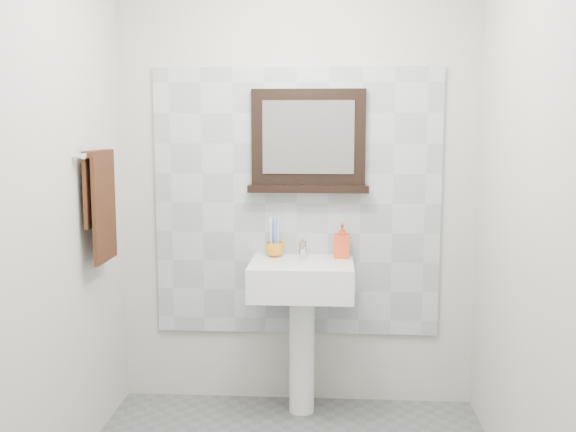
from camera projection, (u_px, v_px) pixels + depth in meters
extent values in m
cube|color=beige|center=(297.00, 185.00, 3.77)|extent=(2.00, 0.01, 2.50)
cube|color=beige|center=(250.00, 269.00, 1.60)|extent=(2.00, 0.01, 2.50)
cube|color=beige|center=(39.00, 208.00, 2.75)|extent=(0.01, 2.20, 2.50)
cube|color=beige|center=(539.00, 212.00, 2.62)|extent=(0.01, 2.20, 2.50)
cube|color=#A8B1B6|center=(297.00, 203.00, 3.77)|extent=(1.60, 0.02, 1.50)
cylinder|color=white|center=(302.00, 352.00, 3.72)|extent=(0.14, 0.14, 0.68)
cube|color=white|center=(302.00, 279.00, 3.60)|extent=(0.55, 0.44, 0.18)
cylinder|color=silver|center=(301.00, 266.00, 3.57)|extent=(0.32, 0.32, 0.02)
cylinder|color=#4C4C4F|center=(301.00, 264.00, 3.57)|extent=(0.04, 0.04, 0.00)
cylinder|color=silver|center=(303.00, 249.00, 3.73)|extent=(0.04, 0.04, 0.09)
cylinder|color=silver|center=(302.00, 246.00, 3.68)|extent=(0.02, 0.10, 0.02)
cube|color=silver|center=(303.00, 239.00, 3.74)|extent=(0.02, 0.07, 0.01)
imported|color=orange|center=(274.00, 249.00, 3.73)|extent=(0.11, 0.11, 0.08)
cylinder|color=white|center=(271.00, 238.00, 3.71)|extent=(0.01, 0.01, 0.19)
cube|color=white|center=(271.00, 220.00, 3.70)|extent=(0.01, 0.01, 0.03)
cylinder|color=#6289E2|center=(277.00, 238.00, 3.71)|extent=(0.01, 0.01, 0.19)
cube|color=#6289E2|center=(277.00, 220.00, 3.70)|extent=(0.01, 0.01, 0.03)
cylinder|color=white|center=(275.00, 237.00, 3.74)|extent=(0.01, 0.01, 0.19)
cube|color=white|center=(274.00, 219.00, 3.72)|extent=(0.01, 0.01, 0.03)
cylinder|color=#6289E2|center=(273.00, 238.00, 3.73)|extent=(0.01, 0.01, 0.19)
cube|color=#6289E2|center=(273.00, 219.00, 3.72)|extent=(0.01, 0.01, 0.03)
cylinder|color=white|center=(278.00, 238.00, 3.73)|extent=(0.01, 0.01, 0.19)
cube|color=white|center=(278.00, 219.00, 3.71)|extent=(0.01, 0.01, 0.03)
cylinder|color=#6289E2|center=(275.00, 238.00, 3.70)|extent=(0.01, 0.01, 0.19)
cube|color=#6289E2|center=(275.00, 220.00, 3.69)|extent=(0.01, 0.01, 0.03)
imported|color=red|center=(342.00, 240.00, 3.70)|extent=(0.09, 0.09, 0.19)
cube|color=black|center=(308.00, 137.00, 3.70)|extent=(0.62, 0.06, 0.52)
cube|color=#99999E|center=(308.00, 137.00, 3.66)|extent=(0.50, 0.01, 0.40)
cube|color=black|center=(308.00, 189.00, 3.71)|extent=(0.66, 0.11, 0.04)
cylinder|color=silver|center=(98.00, 154.00, 3.28)|extent=(0.03, 0.40, 0.03)
cylinder|color=silver|center=(78.00, 156.00, 3.10)|extent=(0.05, 0.02, 0.02)
cylinder|color=silver|center=(105.00, 153.00, 3.47)|extent=(0.05, 0.02, 0.02)
cube|color=#351B0E|center=(104.00, 209.00, 3.32)|extent=(0.02, 0.30, 0.52)
cube|color=#351B0E|center=(96.00, 191.00, 3.31)|extent=(0.02, 0.30, 0.34)
cube|color=#351B0E|center=(98.00, 153.00, 3.28)|extent=(0.06, 0.30, 0.03)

